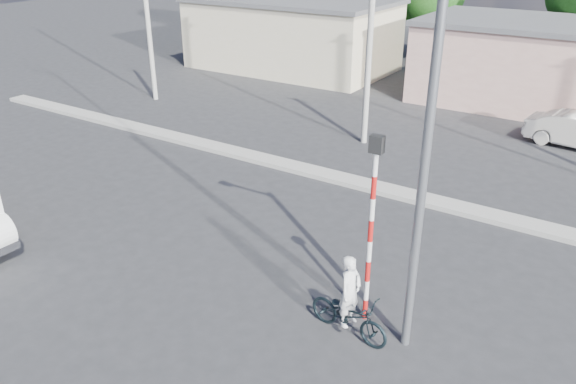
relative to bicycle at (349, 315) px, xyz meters
The scene contains 8 objects.
ground_plane 3.28m from the bicycle, 165.92° to the right, with size 120.00×120.00×0.00m, color #2C2C2E.
median 7.88m from the bicycle, 113.57° to the left, with size 40.00×0.80×0.16m, color #99968E.
bicycle is the anchor object (origin of this frame).
cyclist 0.31m from the bicycle, ahead, with size 0.60×0.39×1.64m, color white.
traffic_pole 2.21m from the bicycle, 85.61° to the left, with size 0.28×0.18×4.36m.
streetlight 4.58m from the bicycle, 22.50° to the left, with size 2.34×0.22×9.00m.
building_row 21.37m from the bicycle, 95.51° to the left, with size 37.80×7.30×4.44m.
utility_poles 11.76m from the bicycle, 89.47° to the left, with size 35.40×0.24×8.00m.
Camera 1 is at (7.40, -8.08, 7.97)m, focal length 35.00 mm.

